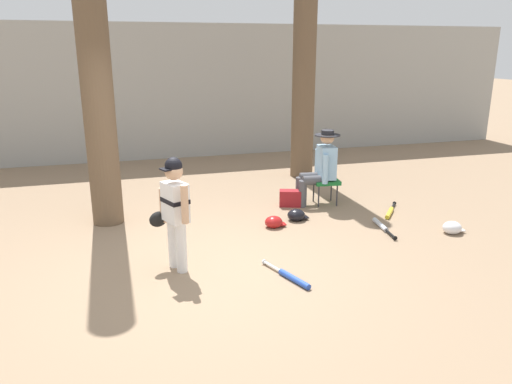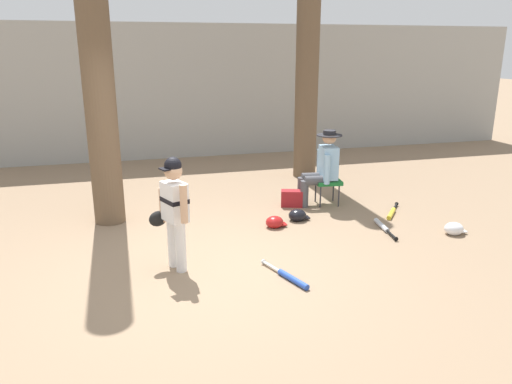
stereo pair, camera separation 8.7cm
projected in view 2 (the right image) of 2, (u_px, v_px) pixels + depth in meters
name	position (u px, v px, depth m)	size (l,w,h in m)	color
ground_plane	(204.00, 271.00, 5.53)	(60.00, 60.00, 0.00)	#897056
concrete_back_wall	(156.00, 92.00, 10.90)	(18.00, 0.36, 2.96)	#9E9E99
tree_near_player	(96.00, 59.00, 6.49)	(0.65, 0.65, 5.23)	brown
tree_behind_spectator	(308.00, 53.00, 9.01)	(0.63, 0.63, 5.32)	brown
young_ballplayer	(174.00, 206.00, 5.40)	(0.46, 0.55, 1.31)	white
folding_stool	(327.00, 182.00, 7.82)	(0.45, 0.45, 0.41)	#196B2D
seated_spectator	(322.00, 166.00, 7.73)	(0.67, 0.54, 1.20)	#47474C
handbag_beside_stool	(292.00, 198.00, 7.77)	(0.34, 0.18, 0.26)	maroon
bat_aluminum_silver	(383.00, 227.00, 6.81)	(0.17, 0.74, 0.07)	#B7BCC6
bat_blue_youth	(289.00, 277.00, 5.31)	(0.32, 0.77, 0.07)	#2347AD
bat_yellow_trainer	(392.00, 212.00, 7.41)	(0.53, 0.62, 0.07)	yellow
batting_helmet_white	(454.00, 229.00, 6.62)	(0.31, 0.24, 0.18)	silver
batting_helmet_red	(275.00, 222.00, 6.87)	(0.30, 0.23, 0.17)	#A81919
batting_helmet_black	(298.00, 215.00, 7.14)	(0.31, 0.24, 0.18)	black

